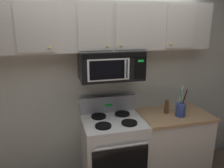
{
  "coord_description": "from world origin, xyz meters",
  "views": [
    {
      "loc": [
        -0.67,
        -2.05,
        2.09
      ],
      "look_at": [
        0.0,
        0.49,
        1.35
      ],
      "focal_mm": 36.03,
      "sensor_mm": 36.0,
      "label": 1
    }
  ],
  "objects_px": {
    "stove_range": "(113,151)",
    "over_range_microwave": "(111,65)",
    "pepper_mill": "(167,107)",
    "utensil_crock_blue": "(181,108)",
    "salt_shaker": "(173,108)"
  },
  "relations": [
    {
      "from": "stove_range",
      "to": "utensil_crock_blue",
      "type": "xyz_separation_m",
      "value": [
        0.87,
        -0.1,
        0.54
      ]
    },
    {
      "from": "over_range_microwave",
      "to": "utensil_crock_blue",
      "type": "distance_m",
      "value": 1.06
    },
    {
      "from": "stove_range",
      "to": "pepper_mill",
      "type": "relative_size",
      "value": 6.05
    },
    {
      "from": "over_range_microwave",
      "to": "utensil_crock_blue",
      "type": "bearing_deg",
      "value": -13.82
    },
    {
      "from": "stove_range",
      "to": "over_range_microwave",
      "type": "height_order",
      "value": "over_range_microwave"
    },
    {
      "from": "over_range_microwave",
      "to": "stove_range",
      "type": "bearing_deg",
      "value": -89.86
    },
    {
      "from": "utensil_crock_blue",
      "to": "over_range_microwave",
      "type": "bearing_deg",
      "value": 166.18
    },
    {
      "from": "utensil_crock_blue",
      "to": "salt_shaker",
      "type": "relative_size",
      "value": 4.32
    },
    {
      "from": "stove_range",
      "to": "over_range_microwave",
      "type": "relative_size",
      "value": 1.47
    },
    {
      "from": "over_range_microwave",
      "to": "salt_shaker",
      "type": "distance_m",
      "value": 1.07
    },
    {
      "from": "pepper_mill",
      "to": "stove_range",
      "type": "bearing_deg",
      "value": -177.24
    },
    {
      "from": "utensil_crock_blue",
      "to": "stove_range",
      "type": "bearing_deg",
      "value": 173.61
    },
    {
      "from": "stove_range",
      "to": "salt_shaker",
      "type": "xyz_separation_m",
      "value": [
        0.86,
        0.08,
        0.48
      ]
    },
    {
      "from": "stove_range",
      "to": "utensil_crock_blue",
      "type": "height_order",
      "value": "utensil_crock_blue"
    },
    {
      "from": "salt_shaker",
      "to": "pepper_mill",
      "type": "bearing_deg",
      "value": -159.66
    }
  ]
}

